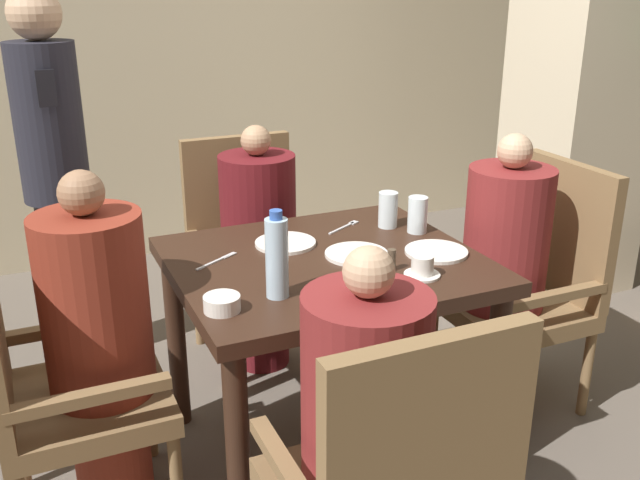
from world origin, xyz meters
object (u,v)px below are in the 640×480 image
Objects in this scene: standing_host at (56,174)px; glass_tall_mid at (388,210)px; teacup_with_saucer at (422,267)px; glass_tall_near at (418,215)px; chair_right_side at (532,280)px; water_bottle at (277,257)px; chair_left_side at (52,378)px; plate_main_left at (356,254)px; plate_main_right at (436,252)px; diner_in_left_chair at (100,348)px; diner_in_near_chair at (364,440)px; chair_far_side at (249,244)px; plate_dessert_center at (285,243)px; diner_in_right_chair at (503,273)px; diner_in_far_chair at (259,247)px; bowl_small at (222,303)px.

glass_tall_mid is (1.11, -0.87, -0.04)m from standing_host.
glass_tall_near reaches higher than teacup_with_saucer.
water_bottle is (-1.15, -0.22, 0.37)m from chair_right_side.
chair_left_side is 1.18m from teacup_with_saucer.
plate_main_right is (0.26, -0.09, 0.00)m from plate_main_left.
plate_main_left is 0.43m from water_bottle.
standing_host is at bearing 111.52° from water_bottle.
diner_in_near_chair is (0.55, -0.69, -0.04)m from diner_in_left_chair.
water_bottle is at bearing -68.48° from standing_host.
water_bottle is at bearing -103.45° from chair_far_side.
chair_far_side reaches higher than glass_tall_mid.
water_bottle reaches higher than plate_main_right.
diner_in_left_chair is 5.32× the size of plate_dessert_center.
standing_host is 1.52m from glass_tall_near.
diner_in_left_chair is at bearing 180.00° from diner_in_right_chair.
chair_right_side is at bearing 11.91° from plate_main_right.
diner_in_far_chair is 0.56m from plate_dessert_center.
glass_tall_near is at bearing -60.60° from chair_far_side.
diner_in_far_chair is 0.77m from glass_tall_near.
diner_in_near_chair is at bearing -83.89° from water_bottle.
diner_in_right_chair reaches higher than chair_far_side.
plate_dessert_center is at bearing 11.89° from chair_left_side.
standing_host reaches higher than plate_main_right.
diner_in_near_chair is at bearing -44.64° from chair_left_side.
chair_right_side is at bearing -42.96° from chair_far_side.
diner_in_right_chair reaches higher than diner_in_near_chair.
chair_right_side is 8.51× the size of teacup_with_saucer.
bowl_small is (0.47, -0.25, 0.26)m from chair_left_side.
glass_tall_mid is at bearing 93.48° from plate_main_right.
chair_far_side is at bearing 97.00° from plate_main_left.
water_bottle is (0.51, -1.29, 0.01)m from standing_host.
chair_right_side is at bearing -19.49° from glass_tall_mid.
chair_right_side reaches higher than bowl_small.
chair_far_side is 3.67× the size of water_bottle.
diner_in_right_chair is 5.20× the size of plate_dessert_center.
chair_right_side is 0.16m from diner_in_right_chair.
water_bottle is at bearing -145.36° from glass_tall_mid.
plate_main_right is at bearing -5.10° from chair_left_side.
chair_right_side is 7.31× the size of glass_tall_near.
diner_in_right_chair is at bearing -48.12° from chair_far_side.
glass_tall_mid is (0.13, 0.46, 0.04)m from teacup_with_saucer.
chair_far_side is at bearing 90.00° from diner_in_far_chair.
diner_in_far_chair is 1.02m from diner_in_right_chair.
plate_dessert_center is 0.55m from bowl_small.
glass_tall_near is (1.17, 0.10, 0.24)m from diner_in_left_chair.
teacup_with_saucer is at bearing 45.65° from diner_in_near_chair.
chair_left_side is at bearing 135.36° from diner_in_near_chair.
diner_in_far_chair is 4.05× the size of water_bottle.
standing_host is at bearing 147.25° from chair_right_side.
chair_right_side is (1.65, -0.00, -0.07)m from diner_in_left_chair.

